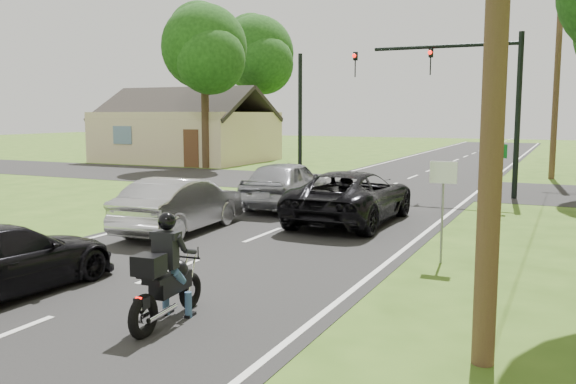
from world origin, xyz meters
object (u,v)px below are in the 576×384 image
at_px(dark_suv, 352,196).
at_px(dark_car_behind, 1,259).
at_px(sign_white, 443,187).
at_px(sign_green, 498,160).
at_px(silver_suv, 286,184).
at_px(traffic_signal, 466,85).
at_px(silver_sedan, 181,205).
at_px(motorcycle_rider, 166,280).
at_px(utility_pole_far, 557,71).

bearing_deg(dark_suv, dark_car_behind, 71.58).
bearing_deg(sign_white, dark_car_behind, -139.18).
bearing_deg(dark_suv, sign_green, -129.15).
xyz_separation_m(dark_suv, silver_suv, (-2.89, 1.74, 0.05)).
bearing_deg(traffic_signal, sign_green, -62.62).
height_order(sign_white, sign_green, same).
distance_m(dark_car_behind, sign_green, 15.02).
bearing_deg(silver_sedan, sign_white, 172.40).
relative_size(traffic_signal, sign_white, 3.00).
xyz_separation_m(silver_sedan, traffic_signal, (5.50, 10.51, 3.41)).
xyz_separation_m(dark_car_behind, sign_white, (6.34, 5.48, 0.97)).
bearing_deg(traffic_signal, dark_suv, -104.66).
bearing_deg(dark_car_behind, silver_suv, -89.23).
relative_size(motorcycle_rider, silver_sedan, 0.45).
bearing_deg(dark_car_behind, silver_sedan, -83.31).
distance_m(motorcycle_rider, silver_suv, 11.40).
distance_m(motorcycle_rider, silver_sedan, 7.12).
xyz_separation_m(dark_suv, dark_car_behind, (-3.08, -9.23, -0.12)).
relative_size(dark_car_behind, sign_white, 2.00).
height_order(dark_suv, sign_white, sign_white).
height_order(motorcycle_rider, silver_sedan, motorcycle_rider).
relative_size(motorcycle_rider, traffic_signal, 0.31).
relative_size(utility_pole_far, sign_green, 4.71).
bearing_deg(dark_car_behind, traffic_signal, -105.01).
xyz_separation_m(traffic_signal, sign_green, (1.56, -3.02, -2.54)).
xyz_separation_m(motorcycle_rider, dark_suv, (-0.31, 9.20, 0.09)).
height_order(silver_suv, utility_pole_far, utility_pole_far).
bearing_deg(utility_pole_far, dark_suv, -107.32).
bearing_deg(sign_green, utility_pole_far, 83.27).
bearing_deg(sign_green, silver_suv, -158.44).
relative_size(motorcycle_rider, dark_suv, 0.37).
distance_m(dark_suv, silver_sedan, 4.84).
bearing_deg(traffic_signal, dark_car_behind, -106.80).
bearing_deg(dark_suv, traffic_signal, -104.62).
xyz_separation_m(traffic_signal, sign_white, (1.36, -11.02, -2.54)).
height_order(dark_car_behind, traffic_signal, traffic_signal).
bearing_deg(sign_green, sign_white, -91.43).
distance_m(utility_pole_far, sign_green, 11.63).
bearing_deg(motorcycle_rider, sign_green, 71.52).
xyz_separation_m(motorcycle_rider, traffic_signal, (1.59, 16.47, 3.47)).
height_order(silver_sedan, dark_car_behind, silver_sedan).
distance_m(utility_pole_far, sign_white, 19.39).
distance_m(motorcycle_rider, traffic_signal, 16.90).
bearing_deg(dark_suv, silver_suv, -31.05).
distance_m(silver_sedan, traffic_signal, 12.34).
bearing_deg(utility_pole_far, traffic_signal, -109.68).
height_order(silver_suv, sign_green, sign_green).
bearing_deg(utility_pole_far, motorcycle_rider, -100.31).
bearing_deg(dark_suv, sign_white, 131.05).
bearing_deg(dark_car_behind, dark_suv, -106.67).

